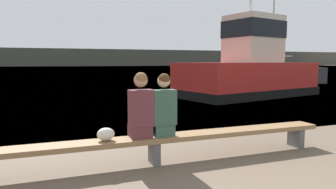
{
  "coord_description": "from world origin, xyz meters",
  "views": [
    {
      "loc": [
        -2.39,
        -1.26,
        1.71
      ],
      "look_at": [
        0.4,
        6.42,
        0.81
      ],
      "focal_mm": 32.0,
      "sensor_mm": 36.0,
      "label": 1
    }
  ],
  "objects_px": {
    "bench_main": "(154,141)",
    "tugboat_red": "(249,71)",
    "person_left": "(141,108)",
    "moored_sailboat": "(276,75)",
    "person_right": "(163,108)",
    "shopping_bag": "(106,134)"
  },
  "relations": [
    {
      "from": "bench_main",
      "to": "tugboat_red",
      "type": "height_order",
      "value": "tugboat_red"
    },
    {
      "from": "bench_main",
      "to": "person_left",
      "type": "distance_m",
      "value": 0.61
    },
    {
      "from": "person_left",
      "to": "moored_sailboat",
      "type": "height_order",
      "value": "moored_sailboat"
    },
    {
      "from": "person_right",
      "to": "tugboat_red",
      "type": "height_order",
      "value": "tugboat_red"
    },
    {
      "from": "person_left",
      "to": "moored_sailboat",
      "type": "xyz_separation_m",
      "value": [
        14.73,
        14.46,
        -0.29
      ]
    },
    {
      "from": "bench_main",
      "to": "moored_sailboat",
      "type": "xyz_separation_m",
      "value": [
        14.5,
        14.46,
        0.28
      ]
    },
    {
      "from": "person_right",
      "to": "shopping_bag",
      "type": "distance_m",
      "value": 1.03
    },
    {
      "from": "person_left",
      "to": "shopping_bag",
      "type": "bearing_deg",
      "value": 179.33
    },
    {
      "from": "tugboat_red",
      "to": "shopping_bag",
      "type": "bearing_deg",
      "value": 120.53
    },
    {
      "from": "tugboat_red",
      "to": "person_left",
      "type": "bearing_deg",
      "value": 122.58
    },
    {
      "from": "bench_main",
      "to": "moored_sailboat",
      "type": "relative_size",
      "value": 0.67
    },
    {
      "from": "person_left",
      "to": "shopping_bag",
      "type": "height_order",
      "value": "person_left"
    },
    {
      "from": "person_right",
      "to": "moored_sailboat",
      "type": "distance_m",
      "value": 20.36
    },
    {
      "from": "person_left",
      "to": "moored_sailboat",
      "type": "bearing_deg",
      "value": 44.47
    },
    {
      "from": "person_right",
      "to": "shopping_bag",
      "type": "xyz_separation_m",
      "value": [
        -0.96,
        0.01,
        -0.37
      ]
    },
    {
      "from": "bench_main",
      "to": "person_right",
      "type": "xyz_separation_m",
      "value": [
        0.17,
        0.0,
        0.55
      ]
    },
    {
      "from": "person_right",
      "to": "bench_main",
      "type": "bearing_deg",
      "value": -179.08
    },
    {
      "from": "tugboat_red",
      "to": "moored_sailboat",
      "type": "relative_size",
      "value": 0.8
    },
    {
      "from": "person_left",
      "to": "person_right",
      "type": "xyz_separation_m",
      "value": [
        0.39,
        0.0,
        -0.02
      ]
    },
    {
      "from": "bench_main",
      "to": "tugboat_red",
      "type": "bearing_deg",
      "value": 47.24
    },
    {
      "from": "person_left",
      "to": "tugboat_red",
      "type": "relative_size",
      "value": 0.14
    },
    {
      "from": "moored_sailboat",
      "to": "person_left",
      "type": "bearing_deg",
      "value": 140.95
    }
  ]
}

